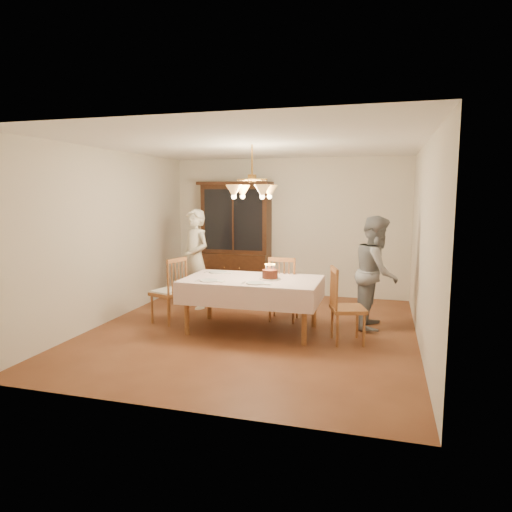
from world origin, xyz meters
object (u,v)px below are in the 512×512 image
(dining_table, at_px, (252,284))
(elderly_woman, at_px, (195,259))
(chair_far_side, at_px, (284,292))
(birthday_cake, at_px, (270,275))
(china_hutch, at_px, (236,241))

(dining_table, relative_size, elderly_woman, 1.13)
(chair_far_side, relative_size, elderly_woman, 0.59)
(dining_table, xyz_separation_m, birthday_cake, (0.25, 0.02, 0.14))
(china_hutch, distance_m, chair_far_side, 2.14)
(dining_table, distance_m, birthday_cake, 0.29)
(china_hutch, bearing_deg, birthday_cake, -61.16)
(dining_table, height_order, elderly_woman, elderly_woman)
(dining_table, xyz_separation_m, china_hutch, (-0.98, 2.25, 0.36))
(dining_table, bearing_deg, chair_far_side, 64.31)
(dining_table, height_order, chair_far_side, chair_far_side)
(dining_table, distance_m, china_hutch, 2.48)
(china_hutch, xyz_separation_m, chair_far_side, (1.29, -1.60, -0.60))
(chair_far_side, relative_size, birthday_cake, 3.33)
(dining_table, height_order, birthday_cake, birthday_cake)
(chair_far_side, xyz_separation_m, elderly_woman, (-1.61, 0.37, 0.40))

